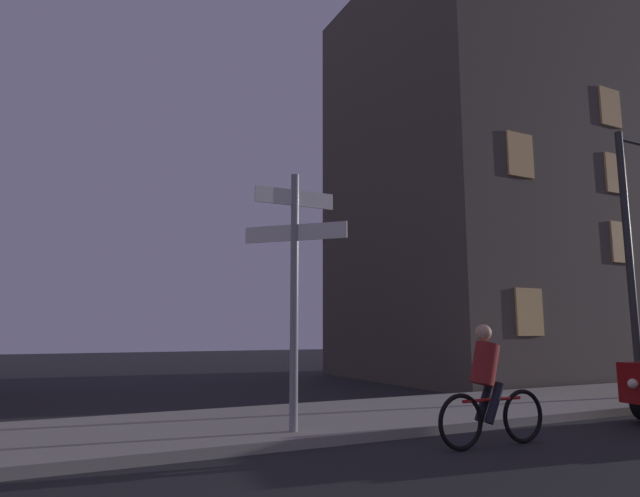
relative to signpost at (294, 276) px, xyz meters
name	(u,v)px	position (x,y,z in m)	size (l,w,h in m)	color
sidewalk_kerb	(182,431)	(-1.30, 1.10, -2.25)	(40.00, 3.22, 0.14)	gray
signpost	(294,276)	(0.00, 0.00, 0.00)	(1.25, 1.15, 3.68)	gray
street_lamp	(633,237)	(8.43, 0.40, 1.30)	(1.49, 0.28, 5.88)	#2D2D30
cyclist	(489,389)	(2.21, -1.48, -1.57)	(1.82, 0.32, 1.61)	black
building_right_block	(514,187)	(11.57, 6.73, 4.35)	(11.58, 7.85, 13.33)	#4C443D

